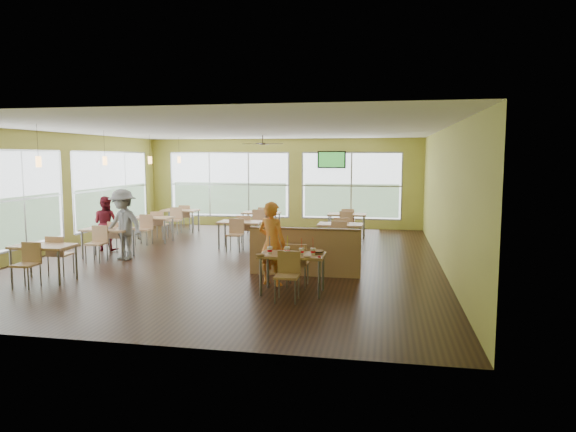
# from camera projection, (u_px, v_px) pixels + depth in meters

# --- Properties ---
(room) EXTENTS (12.00, 12.04, 3.20)m
(room) POSITION_uv_depth(u_px,v_px,m) (235.00, 195.00, 12.75)
(room) COLOR black
(room) RESTS_ON ground
(window_bays) EXTENTS (9.24, 10.24, 2.38)m
(window_bays) POSITION_uv_depth(u_px,v_px,m) (182.00, 191.00, 16.26)
(window_bays) COLOR white
(window_bays) RESTS_ON room
(main_table) EXTENTS (1.22, 1.52, 0.87)m
(main_table) POSITION_uv_depth(u_px,v_px,m) (293.00, 260.00, 9.56)
(main_table) COLOR tan
(main_table) RESTS_ON floor
(half_wall_divider) EXTENTS (2.40, 0.14, 1.04)m
(half_wall_divider) POSITION_uv_depth(u_px,v_px,m) (304.00, 252.00, 10.99)
(half_wall_divider) COLOR tan
(half_wall_divider) RESTS_ON floor
(dining_tables) EXTENTS (6.92, 8.72, 0.87)m
(dining_tables) POSITION_uv_depth(u_px,v_px,m) (217.00, 224.00, 14.73)
(dining_tables) COLOR tan
(dining_tables) RESTS_ON floor
(pendant_lights) EXTENTS (0.11, 7.31, 0.86)m
(pendant_lights) POSITION_uv_depth(u_px,v_px,m) (128.00, 160.00, 13.90)
(pendant_lights) COLOR #2D2119
(pendant_lights) RESTS_ON ceiling
(ceiling_fan) EXTENTS (1.25, 1.25, 0.29)m
(ceiling_fan) POSITION_uv_depth(u_px,v_px,m) (263.00, 144.00, 15.52)
(ceiling_fan) COLOR #2D2119
(ceiling_fan) RESTS_ON ceiling
(tv_backwall) EXTENTS (1.00, 0.07, 0.60)m
(tv_backwall) POSITION_uv_depth(u_px,v_px,m) (332.00, 160.00, 18.08)
(tv_backwall) COLOR black
(tv_backwall) RESTS_ON wall_back
(man_plaid) EXTENTS (0.72, 0.60, 1.68)m
(man_plaid) POSITION_uv_depth(u_px,v_px,m) (272.00, 243.00, 10.17)
(man_plaid) COLOR #FC511C
(man_plaid) RESTS_ON floor
(patron_maroon) EXTENTS (0.80, 0.66, 1.49)m
(patron_maroon) POSITION_uv_depth(u_px,v_px,m) (106.00, 223.00, 13.97)
(patron_maroon) COLOR maroon
(patron_maroon) RESTS_ON floor
(patron_grey) EXTENTS (1.28, 0.95, 1.76)m
(patron_grey) POSITION_uv_depth(u_px,v_px,m) (123.00, 225.00, 12.69)
(patron_grey) COLOR slate
(patron_grey) RESTS_ON floor
(cup_blue) EXTENTS (0.10, 0.10, 0.37)m
(cup_blue) POSITION_uv_depth(u_px,v_px,m) (270.00, 250.00, 9.51)
(cup_blue) COLOR white
(cup_blue) RESTS_ON main_table
(cup_yellow) EXTENTS (0.10, 0.10, 0.38)m
(cup_yellow) POSITION_uv_depth(u_px,v_px,m) (287.00, 250.00, 9.49)
(cup_yellow) COLOR white
(cup_yellow) RESTS_ON main_table
(cup_red_near) EXTENTS (0.10, 0.10, 0.34)m
(cup_red_near) POSITION_uv_depth(u_px,v_px,m) (302.00, 251.00, 9.43)
(cup_red_near) COLOR white
(cup_red_near) RESTS_ON main_table
(cup_red_far) EXTENTS (0.10, 0.10, 0.36)m
(cup_red_far) POSITION_uv_depth(u_px,v_px,m) (313.00, 251.00, 9.40)
(cup_red_far) COLOR white
(cup_red_far) RESTS_ON main_table
(food_basket) EXTENTS (0.26, 0.26, 0.06)m
(food_basket) POSITION_uv_depth(u_px,v_px,m) (317.00, 252.00, 9.56)
(food_basket) COLOR black
(food_basket) RESTS_ON main_table
(ketchup_cup) EXTENTS (0.06, 0.06, 0.02)m
(ketchup_cup) POSITION_uv_depth(u_px,v_px,m) (319.00, 257.00, 9.21)
(ketchup_cup) COLOR #A0040A
(ketchup_cup) RESTS_ON main_table
(wrapper_left) EXTENTS (0.18, 0.16, 0.04)m
(wrapper_left) POSITION_uv_depth(u_px,v_px,m) (260.00, 255.00, 9.35)
(wrapper_left) COLOR #A67750
(wrapper_left) RESTS_ON main_table
(wrapper_mid) EXTENTS (0.25, 0.23, 0.06)m
(wrapper_mid) POSITION_uv_depth(u_px,v_px,m) (289.00, 252.00, 9.58)
(wrapper_mid) COLOR #A67750
(wrapper_mid) RESTS_ON main_table
(wrapper_right) EXTENTS (0.16, 0.14, 0.03)m
(wrapper_right) POSITION_uv_depth(u_px,v_px,m) (307.00, 257.00, 9.20)
(wrapper_right) COLOR #A67750
(wrapper_right) RESTS_ON main_table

